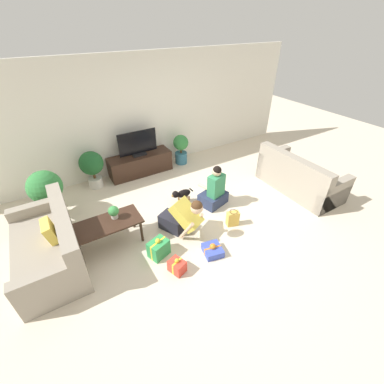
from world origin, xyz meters
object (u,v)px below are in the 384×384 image
potted_plant_back_left (92,166)px  person_sitting (214,191)px  sofa_left (50,247)px  dog (182,194)px  tv (138,145)px  potted_plant_corner_left (45,188)px  gift_box_a (177,266)px  coffee_table (107,226)px  tv_console (140,164)px  gift_box_b (213,250)px  gift_bag_a (233,218)px  person_kneeling (182,217)px  gift_box_c (159,248)px  sofa_right (299,178)px  tabletop_plant (114,212)px  potted_plant_back_right (181,148)px

potted_plant_back_left → person_sitting: size_ratio=0.95×
sofa_left → dog: bearing=96.9°
sofa_left → tv: bearing=130.7°
potted_plant_corner_left → gift_box_a: potted_plant_corner_left is taller
tv → person_sitting: bearing=-67.6°
coffee_table → dog: coffee_table is taller
sofa_left → tv: 2.91m
tv → person_sitting: size_ratio=1.02×
tv_console → potted_plant_back_left: size_ratio=1.75×
dog → gift_box_a: bearing=-29.9°
person_sitting → gift_box_b: bearing=39.1°
person_sitting → gift_box_a: bearing=22.2°
potted_plant_back_left → gift_bag_a: size_ratio=2.73×
potted_plant_back_left → person_kneeling: (0.93, -2.30, -0.17)m
dog → gift_box_c: 1.42m
coffee_table → gift_bag_a: bearing=-18.0°
potted_plant_corner_left → gift_bag_a: (2.75, -1.98, -0.47)m
tv_console → tv: bearing=0.0°
sofa_right → gift_bag_a: 1.95m
person_kneeling → tabletop_plant: bearing=130.5°
tv → potted_plant_back_left: tv is taller
coffee_table → potted_plant_corner_left: bearing=118.1°
person_sitting → tabletop_plant: size_ratio=3.96×
dog → gift_box_b: dog is taller
potted_plant_back_right → person_sitting: (-0.29, -1.89, -0.12)m
sofa_left → sofa_right: (4.83, -0.57, 0.00)m
coffee_table → person_sitting: person_sitting is taller
tv → potted_plant_back_right: (1.09, -0.05, -0.31)m
potted_plant_corner_left → person_kneeling: potted_plant_corner_left is taller
tv_console → gift_box_b: 3.02m
potted_plant_corner_left → person_sitting: (2.83, -1.29, -0.31)m
sofa_left → gift_box_a: (1.54, -1.15, -0.20)m
tabletop_plant → dog: bearing=12.8°
tv_console → person_sitting: bearing=-67.6°
tv → tabletop_plant: tv is taller
tv → gift_box_c: (-0.74, -2.60, -0.59)m
sofa_right → potted_plant_back_right: bearing=33.1°
sofa_right → potted_plant_back_left: size_ratio=2.08×
dog → tabletop_plant: (-1.42, -0.32, 0.37)m
sofa_left → tabletop_plant: sofa_left is taller
potted_plant_corner_left → person_kneeling: bearing=-42.3°
potted_plant_back_left → person_sitting: (1.89, -1.89, -0.21)m
gift_box_b → tabletop_plant: bearing=137.1°
potted_plant_back_left → person_sitting: person_sitting is taller
potted_plant_corner_left → tabletop_plant: potted_plant_corner_left is taller
sofa_left → person_kneeling: bearing=76.8°
person_kneeling → gift_box_a: 0.86m
tv_console → person_kneeling: bearing=-94.0°
sofa_left → gift_box_a: 1.94m
sofa_left → tv_console: 2.88m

